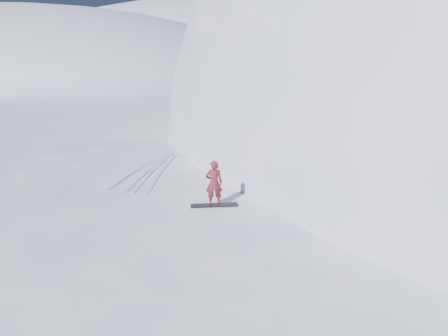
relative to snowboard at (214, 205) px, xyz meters
The scene contains 9 objects.
ground 4.85m from the snowboard, 135.63° to the right, with size 400.00×400.00×0.00m, color white.
near_ridge 3.14m from the snowboard, behind, with size 36.00×28.00×4.80m, color white.
peak_shoulder 18.59m from the snowboard, 67.71° to the left, with size 28.00×24.00×18.00m, color white.
far_ridge_a 92.69m from the snowboard, 141.99° to the left, with size 120.00×70.00×28.00m, color white.
far_ridge_c 115.40m from the snowboard, 111.89° to the left, with size 140.00×90.00×36.00m, color white.
wind_bumps 4.39m from the snowboard, 166.98° to the right, with size 16.00×14.40×1.00m.
snowboard is the anchor object (origin of this frame).
snowboarder 0.85m from the snowboard, ahead, with size 0.61×0.40×1.66m, color maroon.
board_tracks 5.06m from the snowboard, 146.54° to the left, with size 2.41×5.97×0.04m.
Camera 1 is at (7.98, -9.24, 8.35)m, focal length 32.00 mm.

